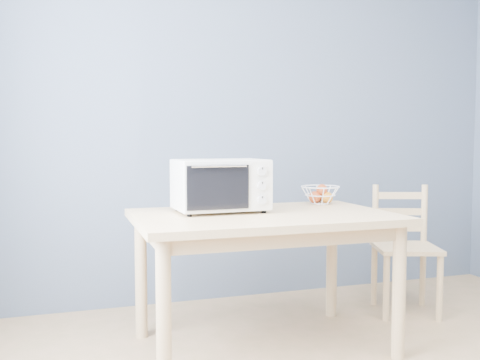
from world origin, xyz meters
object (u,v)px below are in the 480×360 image
object	(u,v)px
fruit_basket	(320,194)
dining_chair	(404,250)
dining_table	(263,232)
toaster_oven	(217,185)

from	to	relation	value
fruit_basket	dining_chair	size ratio (longest dim) A/B	0.36
fruit_basket	dining_table	bearing A→B (deg)	-148.51
fruit_basket	toaster_oven	bearing A→B (deg)	-166.48
dining_table	dining_chair	bearing A→B (deg)	15.20
dining_table	dining_chair	distance (m)	1.20
fruit_basket	dining_chair	world-z (taller)	fruit_basket
toaster_oven	fruit_basket	distance (m)	0.75
dining_table	dining_chair	xyz separation A→B (m)	(1.13, 0.31, -0.23)
dining_table	toaster_oven	xyz separation A→B (m)	(-0.23, 0.13, 0.26)
toaster_oven	fruit_basket	size ratio (longest dim) A/B	1.67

